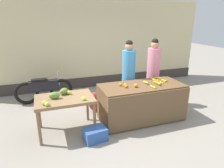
# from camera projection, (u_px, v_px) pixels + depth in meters

# --- Properties ---
(ground_plane) EXTENTS (24.00, 24.00, 0.00)m
(ground_plane) POSITION_uv_depth(u_px,v_px,m) (124.00, 121.00, 4.74)
(ground_plane) COLOR gray
(market_wall_back) EXTENTS (8.02, 0.23, 2.91)m
(market_wall_back) POSITION_uv_depth(u_px,v_px,m) (93.00, 46.00, 6.79)
(market_wall_back) COLOR beige
(market_wall_back) RESTS_ON ground
(fruit_stall_counter) EXTENTS (1.95, 0.90, 0.86)m
(fruit_stall_counter) POSITION_uv_depth(u_px,v_px,m) (141.00, 102.00, 4.73)
(fruit_stall_counter) COLOR brown
(fruit_stall_counter) RESTS_ON ground
(side_table_wooden) EXTENTS (1.17, 0.78, 0.78)m
(side_table_wooden) POSITION_uv_depth(u_px,v_px,m) (65.00, 102.00, 4.11)
(side_table_wooden) COLOR olive
(side_table_wooden) RESTS_ON ground
(banana_bunch_pile) EXTENTS (0.64, 0.71, 0.07)m
(banana_bunch_pile) POSITION_uv_depth(u_px,v_px,m) (157.00, 82.00, 4.75)
(banana_bunch_pile) COLOR gold
(banana_bunch_pile) RESTS_ON fruit_stall_counter
(orange_pile) EXTENTS (0.37, 0.27, 0.09)m
(orange_pile) POSITION_uv_depth(u_px,v_px,m) (128.00, 85.00, 4.46)
(orange_pile) COLOR orange
(orange_pile) RESTS_ON fruit_stall_counter
(mango_papaya_pile) EXTENTS (0.85, 0.71, 0.14)m
(mango_papaya_pile) POSITION_uv_depth(u_px,v_px,m) (60.00, 94.00, 4.09)
(mango_papaya_pile) COLOR #D9D144
(mango_papaya_pile) RESTS_ON side_table_wooden
(vendor_woman_blue_shirt) EXTENTS (0.34, 0.34, 1.81)m
(vendor_woman_blue_shirt) POSITION_uv_depth(u_px,v_px,m) (128.00, 75.00, 5.19)
(vendor_woman_blue_shirt) COLOR #33333D
(vendor_woman_blue_shirt) RESTS_ON ground
(vendor_woman_pink_shirt) EXTENTS (0.34, 0.34, 1.82)m
(vendor_woman_pink_shirt) POSITION_uv_depth(u_px,v_px,m) (153.00, 72.00, 5.44)
(vendor_woman_pink_shirt) COLOR #33333D
(vendor_woman_pink_shirt) RESTS_ON ground
(parked_motorcycle) EXTENTS (1.60, 0.18, 0.88)m
(parked_motorcycle) POSITION_uv_depth(u_px,v_px,m) (44.00, 89.00, 5.70)
(parked_motorcycle) COLOR black
(parked_motorcycle) RESTS_ON ground
(produce_crate) EXTENTS (0.48, 0.38, 0.26)m
(produce_crate) POSITION_uv_depth(u_px,v_px,m) (95.00, 134.00, 3.97)
(produce_crate) COLOR #3359A5
(produce_crate) RESTS_ON ground
(produce_sack) EXTENTS (0.37, 0.31, 0.52)m
(produce_sack) POSITION_uv_depth(u_px,v_px,m) (95.00, 102.00, 5.20)
(produce_sack) COLOR maroon
(produce_sack) RESTS_ON ground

